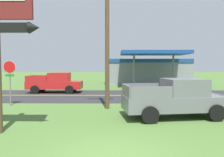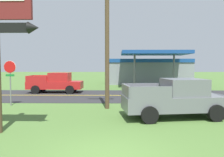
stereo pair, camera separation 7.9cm
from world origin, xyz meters
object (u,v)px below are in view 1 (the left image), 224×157
Objects in this scene: pickup_grey_parked_on_lawn at (176,98)px; pickup_red_on_road at (56,83)px; gas_station at (147,70)px; stop_sign at (10,75)px; utility_pole at (107,35)px.

pickup_red_on_road is at bearing 131.54° from pickup_grey_parked_on_lawn.
pickup_grey_parked_on_lawn is (-1.67, -21.24, -0.98)m from gas_station.
pickup_red_on_road is at bearing -133.20° from gas_station.
stop_sign is 0.36× the size of utility_pole.
pickup_grey_parked_on_lawn is at bearing -17.38° from stop_sign.
gas_station is 21.32m from pickup_grey_parked_on_lawn.
utility_pole is at bearing -7.85° from stop_sign.
stop_sign is 10.50m from pickup_grey_parked_on_lawn.
pickup_red_on_road is (1.10, 6.89, -1.06)m from stop_sign.
gas_station is at bearing 85.51° from pickup_grey_parked_on_lawn.
stop_sign is 6.90m from utility_pole.
gas_station is 15.43m from pickup_red_on_road.
stop_sign reaches higher than pickup_grey_parked_on_lawn.
stop_sign reaches higher than pickup_red_on_road.
gas_station is (5.24, 19.00, -2.51)m from utility_pole.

